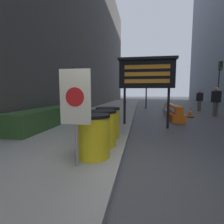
{
  "coord_description": "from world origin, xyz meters",
  "views": [
    {
      "loc": [
        0.38,
        -2.98,
        1.49
      ],
      "look_at": [
        -1.41,
        7.92,
        0.25
      ],
      "focal_mm": 28.0,
      "sensor_mm": 36.0,
      "label": 1
    }
  ],
  "objects_px": {
    "message_board": "(147,74)",
    "pedestrian_passerby": "(216,99)",
    "barrel_drum_foreground": "(93,136)",
    "jersey_barrier_white": "(169,110)",
    "traffic_cone_near": "(191,112)",
    "traffic_light_far_side": "(220,75)",
    "barrel_drum_middle": "(102,128)",
    "traffic_cone_mid": "(164,107)",
    "barrel_drum_back": "(108,122)",
    "jersey_barrier_orange_far": "(175,114)",
    "traffic_light_near_curb": "(147,79)",
    "pedestrian_worker": "(200,99)",
    "warning_sign": "(75,103)"
  },
  "relations": [
    {
      "from": "traffic_cone_near",
      "to": "jersey_barrier_white",
      "type": "bearing_deg",
      "value": 145.57
    },
    {
      "from": "barrel_drum_back",
      "to": "jersey_barrier_orange_far",
      "type": "xyz_separation_m",
      "value": [
        2.81,
        4.54,
        -0.24
      ]
    },
    {
      "from": "jersey_barrier_orange_far",
      "to": "message_board",
      "type": "bearing_deg",
      "value": -126.01
    },
    {
      "from": "warning_sign",
      "to": "traffic_cone_mid",
      "type": "relative_size",
      "value": 3.17
    },
    {
      "from": "barrel_drum_middle",
      "to": "traffic_light_near_curb",
      "type": "bearing_deg",
      "value": 83.03
    },
    {
      "from": "traffic_cone_near",
      "to": "pedestrian_passerby",
      "type": "bearing_deg",
      "value": 23.62
    },
    {
      "from": "warning_sign",
      "to": "pedestrian_worker",
      "type": "bearing_deg",
      "value": 64.13
    },
    {
      "from": "barrel_drum_foreground",
      "to": "pedestrian_worker",
      "type": "xyz_separation_m",
      "value": [
        5.62,
        11.43,
        0.4
      ]
    },
    {
      "from": "warning_sign",
      "to": "traffic_light_near_curb",
      "type": "height_order",
      "value": "traffic_light_near_curb"
    },
    {
      "from": "message_board",
      "to": "pedestrian_passerby",
      "type": "distance_m",
      "value": 6.22
    },
    {
      "from": "jersey_barrier_white",
      "to": "traffic_cone_near",
      "type": "relative_size",
      "value": 2.75
    },
    {
      "from": "jersey_barrier_white",
      "to": "traffic_light_near_curb",
      "type": "height_order",
      "value": "traffic_light_near_curb"
    },
    {
      "from": "message_board",
      "to": "jersey_barrier_orange_far",
      "type": "xyz_separation_m",
      "value": [
        1.61,
        2.22,
        -1.89
      ]
    },
    {
      "from": "barrel_drum_foreground",
      "to": "jersey_barrier_white",
      "type": "height_order",
      "value": "barrel_drum_foreground"
    },
    {
      "from": "jersey_barrier_white",
      "to": "traffic_cone_near",
      "type": "xyz_separation_m",
      "value": [
        1.12,
        -0.77,
        -0.04
      ]
    },
    {
      "from": "traffic_light_far_side",
      "to": "pedestrian_passerby",
      "type": "relative_size",
      "value": 2.44
    },
    {
      "from": "traffic_cone_mid",
      "to": "pedestrian_worker",
      "type": "height_order",
      "value": "pedestrian_worker"
    },
    {
      "from": "warning_sign",
      "to": "barrel_drum_foreground",
      "type": "bearing_deg",
      "value": 71.24
    },
    {
      "from": "jersey_barrier_orange_far",
      "to": "traffic_cone_mid",
      "type": "xyz_separation_m",
      "value": [
        0.11,
        5.29,
        -0.08
      ]
    },
    {
      "from": "warning_sign",
      "to": "jersey_barrier_white",
      "type": "xyz_separation_m",
      "value": [
        2.98,
        8.79,
        -0.96
      ]
    },
    {
      "from": "message_board",
      "to": "traffic_light_far_side",
      "type": "distance_m",
      "value": 13.3
    },
    {
      "from": "traffic_light_far_side",
      "to": "pedestrian_passerby",
      "type": "distance_m",
      "value": 7.72
    },
    {
      "from": "barrel_drum_foreground",
      "to": "jersey_barrier_white",
      "type": "relative_size",
      "value": 0.53
    },
    {
      "from": "barrel_drum_foreground",
      "to": "barrel_drum_back",
      "type": "height_order",
      "value": "same"
    },
    {
      "from": "barrel_drum_foreground",
      "to": "traffic_cone_near",
      "type": "bearing_deg",
      "value": 62.39
    },
    {
      "from": "barrel_drum_back",
      "to": "pedestrian_worker",
      "type": "bearing_deg",
      "value": 60.17
    },
    {
      "from": "warning_sign",
      "to": "traffic_light_near_curb",
      "type": "distance_m",
      "value": 13.26
    },
    {
      "from": "message_board",
      "to": "traffic_cone_near",
      "type": "xyz_separation_m",
      "value": [
        2.73,
        3.55,
        -1.93
      ]
    },
    {
      "from": "message_board",
      "to": "pedestrian_worker",
      "type": "relative_size",
      "value": 1.73
    },
    {
      "from": "barrel_drum_back",
      "to": "message_board",
      "type": "bearing_deg",
      "value": 62.81
    },
    {
      "from": "barrel_drum_middle",
      "to": "pedestrian_passerby",
      "type": "xyz_separation_m",
      "value": [
        5.56,
        7.41,
        0.49
      ]
    },
    {
      "from": "barrel_drum_middle",
      "to": "traffic_light_near_curb",
      "type": "height_order",
      "value": "traffic_light_near_curb"
    },
    {
      "from": "message_board",
      "to": "traffic_light_near_curb",
      "type": "xyz_separation_m",
      "value": [
        0.25,
        8.61,
        0.45
      ]
    },
    {
      "from": "barrel_drum_middle",
      "to": "traffic_light_far_side",
      "type": "height_order",
      "value": "traffic_light_far_side"
    },
    {
      "from": "traffic_cone_near",
      "to": "traffic_light_far_side",
      "type": "xyz_separation_m",
      "value": [
        4.51,
        7.57,
        2.89
      ]
    },
    {
      "from": "traffic_cone_mid",
      "to": "barrel_drum_back",
      "type": "bearing_deg",
      "value": -106.53
    },
    {
      "from": "barrel_drum_back",
      "to": "traffic_cone_mid",
      "type": "xyz_separation_m",
      "value": [
        2.92,
        9.83,
        -0.32
      ]
    },
    {
      "from": "traffic_light_far_side",
      "to": "pedestrian_passerby",
      "type": "height_order",
      "value": "traffic_light_far_side"
    },
    {
      "from": "traffic_light_near_curb",
      "to": "traffic_light_far_side",
      "type": "relative_size",
      "value": 0.83
    },
    {
      "from": "jersey_barrier_white",
      "to": "traffic_light_far_side",
      "type": "xyz_separation_m",
      "value": [
        5.62,
        6.8,
        2.86
      ]
    },
    {
      "from": "message_board",
      "to": "pedestrian_passerby",
      "type": "xyz_separation_m",
      "value": [
        4.38,
        4.27,
        -1.16
      ]
    },
    {
      "from": "message_board",
      "to": "barrel_drum_middle",
      "type": "bearing_deg",
      "value": -110.6
    },
    {
      "from": "traffic_light_near_curb",
      "to": "pedestrian_worker",
      "type": "xyz_separation_m",
      "value": [
        4.17,
        -1.15,
        -1.69
      ]
    },
    {
      "from": "barrel_drum_middle",
      "to": "jersey_barrier_white",
      "type": "relative_size",
      "value": 0.53
    },
    {
      "from": "warning_sign",
      "to": "traffic_light_far_side",
      "type": "height_order",
      "value": "traffic_light_far_side"
    },
    {
      "from": "warning_sign",
      "to": "traffic_light_far_side",
      "type": "relative_size",
      "value": 0.4
    },
    {
      "from": "jersey_barrier_orange_far",
      "to": "traffic_light_near_curb",
      "type": "bearing_deg",
      "value": 101.98
    },
    {
      "from": "traffic_light_near_curb",
      "to": "pedestrian_worker",
      "type": "relative_size",
      "value": 2.2
    },
    {
      "from": "message_board",
      "to": "pedestrian_passerby",
      "type": "relative_size",
      "value": 1.6
    },
    {
      "from": "message_board",
      "to": "traffic_light_near_curb",
      "type": "relative_size",
      "value": 0.79
    }
  ]
}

